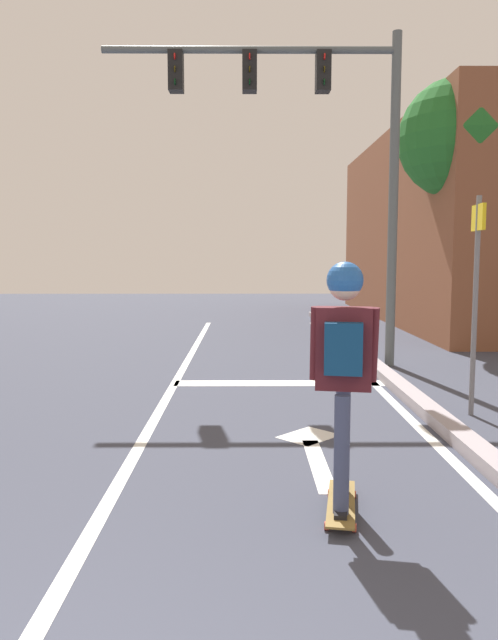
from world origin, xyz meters
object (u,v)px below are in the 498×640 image
(skater, at_px, (344,350))
(roadside_tree, at_px, (458,140))
(skateboard, at_px, (341,504))
(street_sign_post, at_px, (476,275))
(traffic_signal_mast, at_px, (310,123))

(skater, relative_size, roadside_tree, 0.31)
(skater, xyz_separation_m, roadside_tree, (3.81, 8.76, 3.13))
(skateboard, relative_size, street_sign_post, 0.34)
(skater, distance_m, traffic_signal_mast, 6.73)
(skater, xyz_separation_m, street_sign_post, (1.99, 2.75, 0.45))
(skater, relative_size, traffic_signal_mast, 0.31)
(street_sign_post, bearing_deg, roadside_tree, 73.08)
(roadside_tree, bearing_deg, street_sign_post, -106.92)
(traffic_signal_mast, xyz_separation_m, roadside_tree, (3.43, 2.69, 0.23))
(skater, xyz_separation_m, traffic_signal_mast, (0.39, 6.06, 2.90))
(roadside_tree, bearing_deg, traffic_signal_mast, -141.85)
(traffic_signal_mast, distance_m, roadside_tree, 4.36)
(street_sign_post, xyz_separation_m, roadside_tree, (1.83, 6.00, 2.67))
(skateboard, xyz_separation_m, skater, (-0.00, -0.01, 1.14))
(skateboard, bearing_deg, skater, -100.11)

